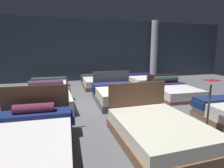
{
  "coord_description": "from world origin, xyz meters",
  "views": [
    {
      "loc": [
        -1.82,
        -5.86,
        1.82
      ],
      "look_at": [
        -0.09,
        0.16,
        0.6
      ],
      "focal_mm": 28.73,
      "sensor_mm": 36.0,
      "label": 1
    }
  ],
  "objects_px": {
    "bed_0": "(28,143)",
    "bed_4": "(118,94)",
    "bed_8": "(143,80)",
    "bed_1": "(158,130)",
    "price_sign": "(208,113)",
    "bed_6": "(49,85)",
    "bed_3": "(46,100)",
    "bed_7": "(99,82)",
    "support_pillar": "(154,50)",
    "bed_5": "(173,91)"
  },
  "relations": [
    {
      "from": "bed_1",
      "to": "support_pillar",
      "type": "relative_size",
      "value": 0.6
    },
    {
      "from": "bed_3",
      "to": "bed_4",
      "type": "distance_m",
      "value": 2.37
    },
    {
      "from": "bed_7",
      "to": "support_pillar",
      "type": "xyz_separation_m",
      "value": [
        3.76,
        1.45,
        1.53
      ]
    },
    {
      "from": "bed_1",
      "to": "bed_0",
      "type": "bearing_deg",
      "value": 176.14
    },
    {
      "from": "bed_1",
      "to": "bed_8",
      "type": "height_order",
      "value": "bed_1"
    },
    {
      "from": "bed_6",
      "to": "price_sign",
      "type": "xyz_separation_m",
      "value": [
        3.58,
        -5.65,
        0.28
      ]
    },
    {
      "from": "bed_0",
      "to": "bed_7",
      "type": "xyz_separation_m",
      "value": [
        2.37,
        5.49,
        -0.04
      ]
    },
    {
      "from": "bed_3",
      "to": "bed_6",
      "type": "distance_m",
      "value": 2.81
    },
    {
      "from": "bed_8",
      "to": "price_sign",
      "type": "relative_size",
      "value": 1.8
    },
    {
      "from": "bed_3",
      "to": "bed_6",
      "type": "bearing_deg",
      "value": 89.5
    },
    {
      "from": "bed_0",
      "to": "bed_1",
      "type": "relative_size",
      "value": 1.05
    },
    {
      "from": "bed_8",
      "to": "support_pillar",
      "type": "relative_size",
      "value": 0.61
    },
    {
      "from": "bed_4",
      "to": "bed_6",
      "type": "relative_size",
      "value": 1.08
    },
    {
      "from": "bed_1",
      "to": "bed_7",
      "type": "relative_size",
      "value": 0.96
    },
    {
      "from": "bed_8",
      "to": "support_pillar",
      "type": "xyz_separation_m",
      "value": [
        1.4,
        1.46,
        1.55
      ]
    },
    {
      "from": "support_pillar",
      "to": "bed_1",
      "type": "bearing_deg",
      "value": -117.94
    },
    {
      "from": "bed_0",
      "to": "bed_3",
      "type": "height_order",
      "value": "bed_0"
    },
    {
      "from": "bed_1",
      "to": "bed_4",
      "type": "distance_m",
      "value": 2.83
    },
    {
      "from": "bed_1",
      "to": "price_sign",
      "type": "xyz_separation_m",
      "value": [
        1.2,
        0.0,
        0.24
      ]
    },
    {
      "from": "bed_7",
      "to": "price_sign",
      "type": "relative_size",
      "value": 1.84
    },
    {
      "from": "bed_6",
      "to": "bed_7",
      "type": "height_order",
      "value": "bed_7"
    },
    {
      "from": "bed_7",
      "to": "price_sign",
      "type": "bearing_deg",
      "value": -76.31
    },
    {
      "from": "bed_3",
      "to": "support_pillar",
      "type": "distance_m",
      "value": 7.51
    },
    {
      "from": "bed_6",
      "to": "bed_8",
      "type": "distance_m",
      "value": 4.72
    },
    {
      "from": "bed_6",
      "to": "price_sign",
      "type": "bearing_deg",
      "value": -56.65
    },
    {
      "from": "bed_0",
      "to": "bed_1",
      "type": "height_order",
      "value": "bed_0"
    },
    {
      "from": "bed_4",
      "to": "price_sign",
      "type": "relative_size",
      "value": 1.76
    },
    {
      "from": "price_sign",
      "to": "support_pillar",
      "type": "xyz_separation_m",
      "value": [
        2.54,
        7.05,
        1.28
      ]
    },
    {
      "from": "bed_3",
      "to": "bed_5",
      "type": "distance_m",
      "value": 4.65
    },
    {
      "from": "bed_7",
      "to": "support_pillar",
      "type": "height_order",
      "value": "support_pillar"
    },
    {
      "from": "bed_8",
      "to": "price_sign",
      "type": "bearing_deg",
      "value": -103.48
    },
    {
      "from": "bed_1",
      "to": "bed_5",
      "type": "height_order",
      "value": "bed_1"
    },
    {
      "from": "bed_1",
      "to": "bed_5",
      "type": "xyz_separation_m",
      "value": [
        2.35,
        2.93,
        0.0
      ]
    },
    {
      "from": "bed_1",
      "to": "support_pillar",
      "type": "xyz_separation_m",
      "value": [
        3.74,
        7.05,
        1.52
      ]
    },
    {
      "from": "bed_4",
      "to": "bed_6",
      "type": "bearing_deg",
      "value": 132.69
    },
    {
      "from": "bed_3",
      "to": "bed_1",
      "type": "bearing_deg",
      "value": -53.43
    },
    {
      "from": "bed_0",
      "to": "bed_8",
      "type": "distance_m",
      "value": 7.24
    },
    {
      "from": "bed_0",
      "to": "bed_7",
      "type": "bearing_deg",
      "value": 68.81
    },
    {
      "from": "bed_8",
      "to": "bed_1",
      "type": "bearing_deg",
      "value": -114.66
    },
    {
      "from": "bed_3",
      "to": "support_pillar",
      "type": "height_order",
      "value": "support_pillar"
    },
    {
      "from": "bed_1",
      "to": "price_sign",
      "type": "height_order",
      "value": "price_sign"
    },
    {
      "from": "bed_0",
      "to": "bed_4",
      "type": "xyz_separation_m",
      "value": [
        2.47,
        2.72,
        0.0
      ]
    },
    {
      "from": "bed_1",
      "to": "bed_4",
      "type": "height_order",
      "value": "bed_1"
    },
    {
      "from": "bed_0",
      "to": "bed_7",
      "type": "height_order",
      "value": "bed_0"
    },
    {
      "from": "bed_0",
      "to": "support_pillar",
      "type": "height_order",
      "value": "support_pillar"
    },
    {
      "from": "bed_4",
      "to": "bed_6",
      "type": "distance_m",
      "value": 3.74
    },
    {
      "from": "bed_4",
      "to": "bed_8",
      "type": "bearing_deg",
      "value": 52.26
    },
    {
      "from": "bed_8",
      "to": "support_pillar",
      "type": "distance_m",
      "value": 2.55
    },
    {
      "from": "bed_1",
      "to": "bed_6",
      "type": "height_order",
      "value": "bed_1"
    },
    {
      "from": "bed_6",
      "to": "bed_0",
      "type": "bearing_deg",
      "value": -89.13
    }
  ]
}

